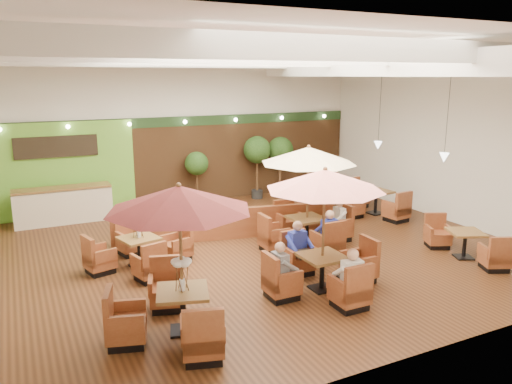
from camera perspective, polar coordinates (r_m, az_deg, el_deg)
room at (r=14.24m, az=-1.48°, el=8.94°), size 14.04×14.00×5.52m
service_counter at (r=17.32m, az=-21.15°, el=-1.41°), size 3.00×0.75×1.18m
booth_divider at (r=14.61m, az=-3.29°, el=-3.65°), size 6.48×1.52×0.91m
table_0 at (r=8.99m, az=-9.11°, el=-4.13°), size 2.79×2.94×2.85m
table_1 at (r=10.86m, az=7.78°, el=-1.82°), size 2.72×2.72×2.79m
table_2 at (r=13.72m, az=5.96°, el=1.52°), size 2.78×2.78×2.85m
table_3 at (r=12.86m, az=-13.19°, el=-6.48°), size 2.70×2.70×1.54m
table_4 at (r=14.21m, az=22.73°, el=-5.61°), size 1.09×2.65×0.93m
table_5 at (r=17.55m, az=12.75°, el=-1.32°), size 1.93×2.83×1.04m
topiary_0 at (r=18.28m, az=-6.80°, el=3.01°), size 0.86×0.86×2.00m
topiary_1 at (r=19.16m, az=0.13°, el=4.56°), size 1.05×1.05×2.43m
topiary_2 at (r=19.64m, az=2.80°, el=4.57°), size 1.01×1.01×2.35m
diner_0 at (r=10.42m, az=10.76°, el=-9.03°), size 0.44×0.37×0.85m
diner_1 at (r=12.01m, az=4.89°, el=-5.83°), size 0.42×0.34×0.85m
diner_2 at (r=10.70m, az=2.99°, el=-8.29°), size 0.34×0.41×0.82m
diner_3 at (r=13.16m, az=8.26°, el=-4.23°), size 0.42×0.34×0.84m
diner_4 at (r=14.57m, az=9.34°, el=-2.70°), size 0.28×0.36×0.74m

